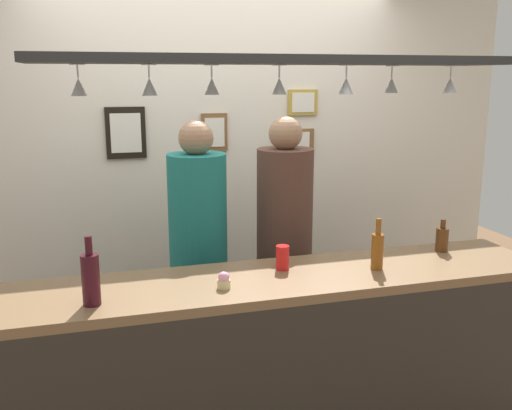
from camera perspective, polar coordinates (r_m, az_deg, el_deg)
back_wall at (r=4.07m, az=-3.92°, el=3.75°), size 4.40×0.06×2.60m
bar_counter at (r=2.78m, az=3.56°, el=-14.28°), size 2.70×0.55×0.99m
overhead_glass_rack at (r=2.67m, az=2.46°, el=14.23°), size 2.20×0.36×0.04m
hanging_wineglass_far_left at (r=2.59m, az=-17.22°, el=11.25°), size 0.07×0.07×0.13m
hanging_wineglass_left at (r=2.57m, az=-10.54°, el=11.59°), size 0.07×0.07×0.13m
hanging_wineglass_center_left at (r=2.65m, az=-4.41°, el=11.80°), size 0.07×0.07×0.13m
hanging_wineglass_center at (r=2.67m, az=2.32°, el=11.83°), size 0.07×0.07×0.13m
hanging_wineglass_center_right at (r=2.72m, az=8.94°, el=11.71°), size 0.07×0.07×0.13m
hanging_wineglass_right at (r=2.97m, az=13.30°, el=11.61°), size 0.07×0.07×0.13m
hanging_wineglass_far_right at (r=3.03m, az=18.72°, el=11.30°), size 0.07×0.07×0.13m
person_middle_teal_shirt at (r=3.37m, az=-5.77°, el=-3.07°), size 0.34×0.34×1.69m
person_right_brown_shirt at (r=3.50m, az=2.85°, el=-2.29°), size 0.34×0.34×1.70m
bottle_beer_brown_stubby at (r=3.30m, az=18.00°, el=-3.21°), size 0.07×0.07×0.18m
bottle_wine_dark_red at (r=2.51m, az=-16.11°, el=-6.99°), size 0.08×0.08×0.30m
bottle_beer_amber_tall at (r=2.91m, az=11.97°, el=-4.39°), size 0.06×0.06×0.26m
drink_can at (r=2.86m, az=2.65°, el=-5.24°), size 0.07×0.07×0.12m
cupcake at (r=2.62m, az=-3.22°, el=-7.51°), size 0.06×0.06×0.08m
picture_frame_upper_small at (r=4.16m, az=4.67°, el=10.13°), size 0.22×0.02×0.18m
picture_frame_lower_pair at (r=4.16m, az=3.81°, el=6.31°), size 0.30×0.02×0.18m
picture_frame_crest at (r=3.99m, az=-4.16°, el=7.22°), size 0.18×0.02×0.26m
picture_frame_caricature at (r=3.91m, az=-12.82°, el=7.00°), size 0.26×0.02×0.34m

